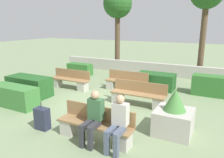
# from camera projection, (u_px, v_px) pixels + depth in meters

# --- Properties ---
(ground_plane) EXTENTS (60.00, 60.00, 0.00)m
(ground_plane) POSITION_uv_depth(u_px,v_px,m) (97.00, 104.00, 8.30)
(ground_plane) COLOR gray
(perimeter_wall) EXTENTS (11.35, 0.30, 0.71)m
(perimeter_wall) POSITION_uv_depth(u_px,v_px,m) (146.00, 68.00, 13.19)
(perimeter_wall) COLOR #B7B2A8
(perimeter_wall) RESTS_ON ground_plane
(bench_front) EXTENTS (2.07, 0.49, 0.87)m
(bench_front) POSITION_uv_depth(u_px,v_px,m) (95.00, 127.00, 5.65)
(bench_front) COLOR #937047
(bench_front) RESTS_ON ground_plane
(bench_left_side) EXTENTS (2.07, 0.48, 0.87)m
(bench_left_side) POSITION_uv_depth(u_px,v_px,m) (138.00, 96.00, 8.06)
(bench_left_side) COLOR #937047
(bench_left_side) RESTS_ON ground_plane
(bench_right_side) EXTENTS (1.92, 0.48, 0.87)m
(bench_right_side) POSITION_uv_depth(u_px,v_px,m) (126.00, 83.00, 9.83)
(bench_right_side) COLOR #937047
(bench_right_side) RESTS_ON ground_plane
(bench_back) EXTENTS (1.98, 0.48, 0.87)m
(bench_back) POSITION_uv_depth(u_px,v_px,m) (70.00, 81.00, 10.20)
(bench_back) COLOR #937047
(bench_back) RESTS_ON ground_plane
(person_seated_man) EXTENTS (0.38, 0.63, 1.35)m
(person_seated_man) POSITION_uv_depth(u_px,v_px,m) (93.00, 115.00, 5.41)
(person_seated_man) COLOR #333338
(person_seated_man) RESTS_ON ground_plane
(person_seated_woman) EXTENTS (0.38, 0.63, 1.35)m
(person_seated_woman) POSITION_uv_depth(u_px,v_px,m) (118.00, 121.00, 5.11)
(person_seated_woman) COLOR #515B70
(person_seated_woman) RESTS_ON ground_plane
(hedge_block_near_left) EXTENTS (1.69, 0.89, 0.73)m
(hedge_block_near_left) POSITION_uv_depth(u_px,v_px,m) (156.00, 81.00, 10.15)
(hedge_block_near_left) COLOR #235623
(hedge_block_near_left) RESTS_ON ground_plane
(hedge_block_near_right) EXTENTS (1.64, 0.68, 0.85)m
(hedge_block_near_right) POSITION_uv_depth(u_px,v_px,m) (213.00, 86.00, 9.15)
(hedge_block_near_right) COLOR #33702D
(hedge_block_near_right) RESTS_ON ground_plane
(hedge_block_mid_left) EXTENTS (1.46, 0.62, 0.68)m
(hedge_block_mid_left) POSITION_uv_depth(u_px,v_px,m) (80.00, 69.00, 12.92)
(hedge_block_mid_left) COLOR #33702D
(hedge_block_mid_left) RESTS_ON ground_plane
(hedge_block_mid_right) EXTENTS (1.93, 0.68, 0.76)m
(hedge_block_mid_right) POSITION_uv_depth(u_px,v_px,m) (14.00, 96.00, 7.98)
(hedge_block_mid_right) COLOR #3D7A38
(hedge_block_mid_right) RESTS_ON ground_plane
(hedge_block_far_left) EXTENTS (1.93, 0.84, 0.81)m
(hedge_block_far_left) POSITION_uv_depth(u_px,v_px,m) (29.00, 86.00, 9.18)
(hedge_block_far_left) COLOR #235623
(hedge_block_far_left) RESTS_ON ground_plane
(planter_corner_left) EXTENTS (0.99, 0.99, 1.28)m
(planter_corner_left) POSITION_uv_depth(u_px,v_px,m) (174.00, 116.00, 5.93)
(planter_corner_left) COLOR #B7B2A8
(planter_corner_left) RESTS_ON ground_plane
(suitcase) EXTENTS (0.41, 0.25, 0.84)m
(suitcase) POSITION_uv_depth(u_px,v_px,m) (42.00, 119.00, 6.22)
(suitcase) COLOR #282D42
(suitcase) RESTS_ON ground_plane
(tree_leftmost) EXTENTS (1.84, 1.84, 5.12)m
(tree_leftmost) POSITION_uv_depth(u_px,v_px,m) (118.00, 6.00, 13.86)
(tree_leftmost) COLOR brown
(tree_leftmost) RESTS_ON ground_plane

